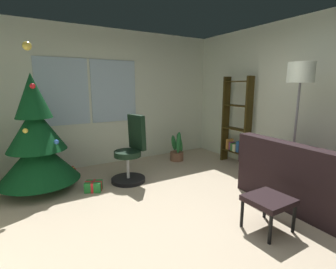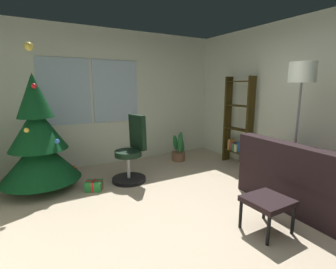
{
  "view_description": "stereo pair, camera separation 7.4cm",
  "coord_description": "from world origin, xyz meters",
  "px_view_note": "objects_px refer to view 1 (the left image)",
  "views": [
    {
      "loc": [
        -1.57,
        -1.95,
        1.57
      ],
      "look_at": [
        0.28,
        1.1,
        0.87
      ],
      "focal_mm": 26.7,
      "sensor_mm": 36.0,
      "label": 1
    },
    {
      "loc": [
        -1.51,
        -1.99,
        1.57
      ],
      "look_at": [
        0.28,
        1.1,
        0.87
      ],
      "focal_mm": 26.7,
      "sensor_mm": 36.0,
      "label": 2
    }
  ],
  "objects_px": {
    "holiday_tree": "(37,143)",
    "gift_box_red": "(66,173)",
    "floor_lamp": "(300,83)",
    "potted_plant": "(177,150)",
    "bookshelf": "(236,126)",
    "office_chair": "(131,156)",
    "footstool": "(269,202)",
    "couch": "(335,189)",
    "gift_box_green": "(94,186)"
  },
  "relations": [
    {
      "from": "gift_box_green",
      "to": "floor_lamp",
      "type": "bearing_deg",
      "value": -31.2
    },
    {
      "from": "couch",
      "to": "potted_plant",
      "type": "height_order",
      "value": "couch"
    },
    {
      "from": "bookshelf",
      "to": "floor_lamp",
      "type": "relative_size",
      "value": 0.93
    },
    {
      "from": "holiday_tree",
      "to": "gift_box_red",
      "type": "distance_m",
      "value": 0.85
    },
    {
      "from": "couch",
      "to": "gift_box_green",
      "type": "bearing_deg",
      "value": 137.64
    },
    {
      "from": "office_chair",
      "to": "couch",
      "type": "bearing_deg",
      "value": -52.69
    },
    {
      "from": "floor_lamp",
      "to": "potted_plant",
      "type": "distance_m",
      "value": 2.69
    },
    {
      "from": "holiday_tree",
      "to": "office_chair",
      "type": "bearing_deg",
      "value": -14.76
    },
    {
      "from": "couch",
      "to": "potted_plant",
      "type": "bearing_deg",
      "value": 98.94
    },
    {
      "from": "couch",
      "to": "holiday_tree",
      "type": "distance_m",
      "value": 4.1
    },
    {
      "from": "couch",
      "to": "office_chair",
      "type": "bearing_deg",
      "value": 127.31
    },
    {
      "from": "holiday_tree",
      "to": "gift_box_green",
      "type": "height_order",
      "value": "holiday_tree"
    },
    {
      "from": "gift_box_green",
      "to": "floor_lamp",
      "type": "relative_size",
      "value": 0.16
    },
    {
      "from": "footstool",
      "to": "floor_lamp",
      "type": "relative_size",
      "value": 0.24
    },
    {
      "from": "holiday_tree",
      "to": "potted_plant",
      "type": "xyz_separation_m",
      "value": [
        2.63,
        0.23,
        -0.51
      ]
    },
    {
      "from": "holiday_tree",
      "to": "office_chair",
      "type": "relative_size",
      "value": 1.96
    },
    {
      "from": "couch",
      "to": "footstool",
      "type": "bearing_deg",
      "value": 170.6
    },
    {
      "from": "bookshelf",
      "to": "potted_plant",
      "type": "distance_m",
      "value": 1.32
    },
    {
      "from": "office_chair",
      "to": "floor_lamp",
      "type": "bearing_deg",
      "value": -41.1
    },
    {
      "from": "couch",
      "to": "gift_box_green",
      "type": "xyz_separation_m",
      "value": [
        -2.42,
        2.2,
        -0.23
      ]
    },
    {
      "from": "gift_box_green",
      "to": "potted_plant",
      "type": "relative_size",
      "value": 0.47
    },
    {
      "from": "bookshelf",
      "to": "office_chair",
      "type": "bearing_deg",
      "value": 174.59
    },
    {
      "from": "gift_box_green",
      "to": "potted_plant",
      "type": "distance_m",
      "value": 2.08
    },
    {
      "from": "floor_lamp",
      "to": "gift_box_red",
      "type": "bearing_deg",
      "value": 139.98
    },
    {
      "from": "bookshelf",
      "to": "potted_plant",
      "type": "bearing_deg",
      "value": 138.41
    },
    {
      "from": "footstool",
      "to": "gift_box_green",
      "type": "distance_m",
      "value": 2.46
    },
    {
      "from": "holiday_tree",
      "to": "office_chair",
      "type": "xyz_separation_m",
      "value": [
        1.33,
        -0.35,
        -0.3
      ]
    },
    {
      "from": "potted_plant",
      "to": "bookshelf",
      "type": "bearing_deg",
      "value": -41.59
    },
    {
      "from": "couch",
      "to": "office_chair",
      "type": "height_order",
      "value": "office_chair"
    },
    {
      "from": "footstool",
      "to": "office_chair",
      "type": "relative_size",
      "value": 0.41
    },
    {
      "from": "holiday_tree",
      "to": "gift_box_red",
      "type": "height_order",
      "value": "holiday_tree"
    },
    {
      "from": "gift_box_green",
      "to": "office_chair",
      "type": "height_order",
      "value": "office_chair"
    },
    {
      "from": "floor_lamp",
      "to": "potted_plant",
      "type": "xyz_separation_m",
      "value": [
        -0.58,
        2.23,
        -1.39
      ]
    },
    {
      "from": "couch",
      "to": "gift_box_green",
      "type": "height_order",
      "value": "couch"
    },
    {
      "from": "holiday_tree",
      "to": "gift_box_green",
      "type": "relative_size",
      "value": 7.27
    },
    {
      "from": "potted_plant",
      "to": "gift_box_red",
      "type": "bearing_deg",
      "value": 176.64
    },
    {
      "from": "couch",
      "to": "bookshelf",
      "type": "bearing_deg",
      "value": 78.18
    },
    {
      "from": "couch",
      "to": "gift_box_green",
      "type": "distance_m",
      "value": 3.28
    },
    {
      "from": "bookshelf",
      "to": "gift_box_red",
      "type": "bearing_deg",
      "value": 163.51
    },
    {
      "from": "gift_box_green",
      "to": "bookshelf",
      "type": "height_order",
      "value": "bookshelf"
    },
    {
      "from": "floor_lamp",
      "to": "couch",
      "type": "bearing_deg",
      "value": -100.5
    },
    {
      "from": "holiday_tree",
      "to": "office_chair",
      "type": "distance_m",
      "value": 1.41
    },
    {
      "from": "gift_box_green",
      "to": "potted_plant",
      "type": "bearing_deg",
      "value": 19.29
    },
    {
      "from": "footstool",
      "to": "bookshelf",
      "type": "bearing_deg",
      "value": 52.32
    },
    {
      "from": "footstool",
      "to": "office_chair",
      "type": "height_order",
      "value": "office_chair"
    },
    {
      "from": "gift_box_red",
      "to": "floor_lamp",
      "type": "relative_size",
      "value": 0.17
    },
    {
      "from": "floor_lamp",
      "to": "potted_plant",
      "type": "bearing_deg",
      "value": 104.56
    },
    {
      "from": "floor_lamp",
      "to": "potted_plant",
      "type": "relative_size",
      "value": 2.96
    },
    {
      "from": "couch",
      "to": "holiday_tree",
      "type": "relative_size",
      "value": 0.98
    },
    {
      "from": "holiday_tree",
      "to": "footstool",
      "type": "bearing_deg",
      "value": -50.58
    }
  ]
}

